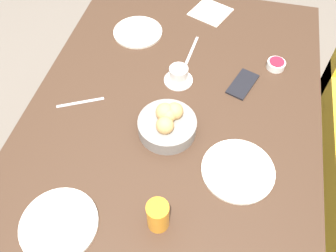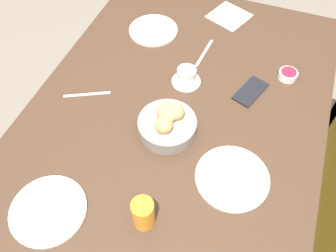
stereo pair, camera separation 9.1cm
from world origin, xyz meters
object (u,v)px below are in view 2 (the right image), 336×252
at_px(plate_near_right, 48,210).
at_px(coffee_cup, 186,77).
at_px(juice_glass, 143,213).
at_px(napkin, 229,16).
at_px(bread_basket, 168,123).
at_px(fork_silver, 87,94).
at_px(knife_silver, 204,53).
at_px(plate_far_center, 232,178).
at_px(cell_phone, 251,91).
at_px(jam_bowl_berry, 288,75).
at_px(plate_near_left, 153,30).

distance_m(plate_near_right, coffee_cup, 0.68).
bearing_deg(juice_glass, napkin, -179.44).
height_order(bread_basket, coffee_cup, bread_basket).
height_order(fork_silver, knife_silver, same).
bearing_deg(napkin, plate_far_center, 15.14).
bearing_deg(cell_phone, napkin, -155.47).
relative_size(plate_near_right, juice_glass, 2.07).
relative_size(plate_near_right, fork_silver, 1.43).
distance_m(plate_far_center, jam_bowl_berry, 0.52).
relative_size(knife_silver, cell_phone, 1.06).
distance_m(plate_near_left, plate_far_center, 0.78).
bearing_deg(cell_phone, knife_silver, -122.95).
bearing_deg(jam_bowl_berry, napkin, -133.77).
bearing_deg(fork_silver, plate_far_center, 75.48).
bearing_deg(knife_silver, coffee_cup, -5.73).
bearing_deg(fork_silver, napkin, 149.42).
distance_m(plate_near_right, fork_silver, 0.47).
height_order(plate_near_right, fork_silver, plate_near_right).
relative_size(plate_near_left, plate_far_center, 0.90).
xyz_separation_m(plate_far_center, fork_silver, (-0.16, -0.60, -0.00)).
height_order(bread_basket, knife_silver, bread_basket).
bearing_deg(plate_near_right, napkin, 166.17).
height_order(plate_near_left, plate_near_right, same).
bearing_deg(jam_bowl_berry, knife_silver, -93.78).
relative_size(plate_far_center, jam_bowl_berry, 3.29).
distance_m(juice_glass, jam_bowl_berry, 0.80).
relative_size(bread_basket, plate_near_right, 0.87).
distance_m(bread_basket, fork_silver, 0.35).
height_order(juice_glass, fork_silver, juice_glass).
relative_size(plate_near_left, napkin, 1.03).
distance_m(jam_bowl_berry, cell_phone, 0.17).
distance_m(bread_basket, plate_near_right, 0.47).
height_order(plate_far_center, knife_silver, plate_far_center).
height_order(plate_near_left, jam_bowl_berry, jam_bowl_berry).
bearing_deg(plate_near_left, coffee_cup, 44.10).
relative_size(bread_basket, fork_silver, 1.25).
height_order(bread_basket, jam_bowl_berry, bread_basket).
bearing_deg(knife_silver, plate_near_left, -102.77).
distance_m(bread_basket, knife_silver, 0.43).
height_order(bread_basket, plate_far_center, bread_basket).
bearing_deg(jam_bowl_berry, bread_basket, -40.92).
bearing_deg(plate_near_right, knife_silver, 164.09).
bearing_deg(plate_near_left, bread_basket, 27.26).
relative_size(plate_far_center, juice_glass, 2.13).
relative_size(plate_near_right, plate_far_center, 0.97).
relative_size(plate_far_center, cell_phone, 1.43).
distance_m(plate_far_center, knife_silver, 0.59).
relative_size(bread_basket, knife_silver, 1.15).
bearing_deg(plate_near_left, knife_silver, 77.23).
bearing_deg(plate_far_center, jam_bowl_berry, 169.74).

